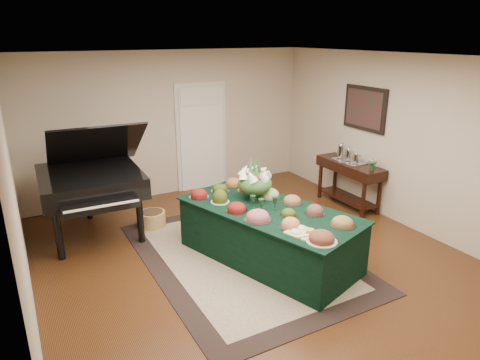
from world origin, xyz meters
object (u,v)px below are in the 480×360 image
buffet_table (269,234)px  floral_centerpiece (255,179)px  grand_piano (91,180)px  mahogany_sideboard (349,172)px

buffet_table → floral_centerpiece: size_ratio=5.45×
buffet_table → floral_centerpiece: 0.78m
grand_piano → mahogany_sideboard: grand_piano is taller
buffet_table → floral_centerpiece: (0.02, 0.41, 0.66)m
buffet_table → grand_piano: grand_piano is taller
buffet_table → grand_piano: 2.79m
grand_piano → mahogany_sideboard: bearing=-13.1°
grand_piano → buffet_table: bearing=-45.5°
grand_piano → floral_centerpiece: bearing=-38.6°
buffet_table → mahogany_sideboard: size_ratio=2.03×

